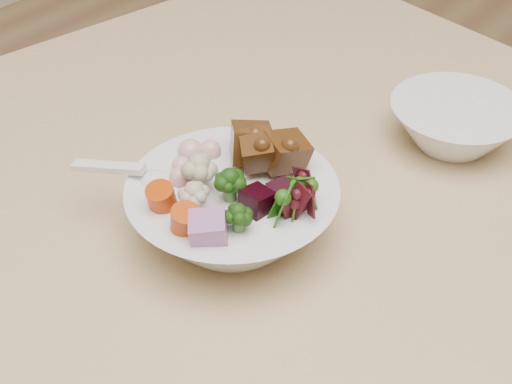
# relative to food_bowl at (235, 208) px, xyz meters

# --- Properties ---
(food_bowl) EXTENTS (0.21, 0.21, 0.11)m
(food_bowl) POSITION_rel_food_bowl_xyz_m (0.00, 0.00, 0.00)
(food_bowl) COLOR silver
(food_bowl) RESTS_ON dining_table
(soup_spoon) EXTENTS (0.11, 0.06, 0.02)m
(soup_spoon) POSITION_rel_food_bowl_xyz_m (-0.08, -0.04, 0.03)
(soup_spoon) COLOR silver
(soup_spoon) RESTS_ON food_bowl
(side_bowl) EXTENTS (0.15, 0.15, 0.05)m
(side_bowl) POSITION_rel_food_bowl_xyz_m (0.10, 0.28, -0.01)
(side_bowl) COLOR silver
(side_bowl) RESTS_ON dining_table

